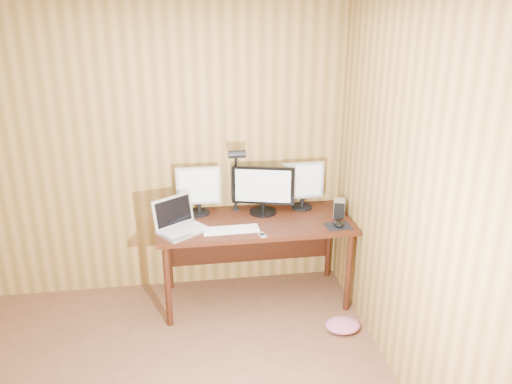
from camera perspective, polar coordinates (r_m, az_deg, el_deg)
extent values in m
plane|color=olive|center=(4.33, -13.15, 4.13)|extent=(4.00, 0.00, 4.00)
plane|color=olive|center=(2.81, 21.97, -5.80)|extent=(0.00, 4.00, 4.00)
cube|color=#35150B|center=(4.18, -0.10, -3.50)|extent=(1.60, 0.70, 0.04)
cube|color=#35150B|center=(4.58, -0.69, -5.05)|extent=(1.48, 0.02, 0.51)
cylinder|color=#35150B|center=(4.06, -10.05, -10.57)|extent=(0.05, 0.05, 0.71)
cylinder|color=#35150B|center=(4.57, -9.94, -6.86)|extent=(0.05, 0.05, 0.71)
cylinder|color=#35150B|center=(4.26, 10.52, -9.03)|extent=(0.05, 0.05, 0.71)
cylinder|color=#35150B|center=(4.74, 8.30, -5.68)|extent=(0.05, 0.05, 0.71)
cylinder|color=black|center=(4.31, 0.80, -2.27)|extent=(0.23, 0.23, 0.02)
cylinder|color=black|center=(4.30, 0.81, -1.73)|extent=(0.03, 0.03, 0.07)
cube|color=black|center=(4.23, 0.82, 0.77)|extent=(0.52, 0.17, 0.33)
cube|color=silver|center=(4.21, 0.79, 0.68)|extent=(0.45, 0.12, 0.28)
cylinder|color=black|center=(4.32, -6.49, -2.38)|extent=(0.18, 0.18, 0.02)
cylinder|color=black|center=(4.30, -6.51, -1.78)|extent=(0.04, 0.04, 0.08)
cube|color=silver|center=(4.23, -6.62, 0.73)|extent=(0.37, 0.04, 0.32)
cube|color=silver|center=(4.21, -6.61, 0.64)|extent=(0.33, 0.01, 0.28)
cylinder|color=black|center=(4.43, 5.25, -1.72)|extent=(0.18, 0.18, 0.02)
cylinder|color=black|center=(4.41, 5.27, -1.13)|extent=(0.04, 0.04, 0.08)
cube|color=silver|center=(4.35, 5.36, 1.33)|extent=(0.37, 0.06, 0.32)
cube|color=silver|center=(4.33, 5.44, 1.24)|extent=(0.33, 0.03, 0.28)
cube|color=silver|center=(3.99, -8.33, -4.43)|extent=(0.44, 0.42, 0.02)
cube|color=silver|center=(4.04, -9.48, -2.17)|extent=(0.33, 0.26, 0.24)
cube|color=black|center=(4.04, -9.48, -2.17)|extent=(0.28, 0.22, 0.20)
cube|color=#B2B2B7|center=(3.99, -8.33, -4.29)|extent=(0.34, 0.31, 0.00)
cube|color=silver|center=(3.98, -2.87, -4.34)|extent=(0.45, 0.15, 0.02)
cube|color=white|center=(3.97, -2.87, -4.19)|extent=(0.41, 0.12, 0.00)
cube|color=black|center=(4.11, 9.36, -3.88)|extent=(0.21, 0.17, 0.00)
ellipsoid|color=black|center=(4.10, 9.38, -3.59)|extent=(0.10, 0.13, 0.04)
cube|color=silver|center=(4.28, 9.48, -1.85)|extent=(0.13, 0.15, 0.15)
cube|color=black|center=(4.21, 9.47, -2.19)|extent=(0.08, 0.03, 0.14)
cube|color=silver|center=(3.89, 0.69, -4.93)|extent=(0.07, 0.10, 0.01)
cube|color=black|center=(3.89, 0.69, -4.84)|extent=(0.05, 0.06, 0.00)
cylinder|color=black|center=(4.39, 9.54, -1.49)|extent=(0.05, 0.05, 0.11)
cube|color=black|center=(4.38, -2.29, -2.18)|extent=(0.05, 0.06, 0.06)
cylinder|color=black|center=(4.31, -2.33, 0.38)|extent=(0.03, 0.03, 0.40)
sphere|color=black|center=(4.25, -2.37, 2.90)|extent=(0.04, 0.04, 0.04)
cylinder|color=black|center=(4.17, -2.29, 3.64)|extent=(0.02, 0.14, 0.16)
cylinder|color=black|center=(4.07, -2.18, 4.34)|extent=(0.14, 0.07, 0.07)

